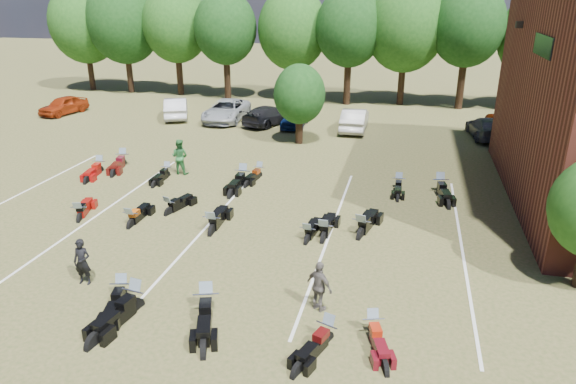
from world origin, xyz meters
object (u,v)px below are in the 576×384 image
(person_grey, at_px, (319,287))
(person_black, at_px, (82,262))
(person_green, at_px, (180,157))
(motorcycle_3, at_px, (123,300))
(car_4, at_px, (295,117))
(motorcycle_7, at_px, (80,220))
(car_0, at_px, (64,105))
(motorcycle_14, at_px, (124,165))

(person_grey, bearing_deg, person_black, 34.91)
(person_black, distance_m, person_grey, 7.75)
(person_green, distance_m, motorcycle_3, 11.99)
(person_green, relative_size, person_grey, 1.16)
(car_4, distance_m, motorcycle_7, 18.57)
(car_0, bearing_deg, motorcycle_3, -40.29)
(person_grey, xyz_separation_m, motorcycle_3, (-6.02, -0.92, -0.81))
(person_grey, height_order, motorcycle_14, person_grey)
(person_grey, xyz_separation_m, motorcycle_14, (-12.97, 11.09, -0.81))
(car_4, xyz_separation_m, person_green, (-3.58, -11.33, 0.25))
(car_0, relative_size, person_black, 2.58)
(car_0, xyz_separation_m, car_4, (18.43, 0.34, -0.02))
(motorcycle_3, xyz_separation_m, motorcycle_14, (-6.95, 12.01, 0.00))
(car_0, bearing_deg, motorcycle_14, -32.30)
(person_grey, distance_m, motorcycle_14, 17.08)
(person_green, distance_m, motorcycle_7, 6.75)
(car_0, xyz_separation_m, motorcycle_14, (11.18, -10.47, -0.70))
(person_black, height_order, person_green, person_green)
(person_black, relative_size, motorcycle_14, 0.66)
(car_0, height_order, motorcycle_7, car_0)
(car_4, height_order, motorcycle_14, car_4)
(motorcycle_7, bearing_deg, car_0, -69.78)
(car_0, bearing_deg, person_green, -25.67)
(car_0, relative_size, person_green, 2.19)
(car_0, xyz_separation_m, person_green, (14.85, -10.99, 0.24))
(person_black, height_order, motorcycle_3, person_black)
(motorcycle_7, height_order, motorcycle_14, motorcycle_14)
(person_grey, bearing_deg, motorcycle_3, 41.40)
(motorcycle_7, bearing_deg, motorcycle_3, 117.51)
(person_green, bearing_deg, motorcycle_3, 109.47)
(motorcycle_14, bearing_deg, motorcycle_3, -73.02)
(car_0, relative_size, motorcycle_14, 1.70)
(car_4, bearing_deg, motorcycle_7, -109.42)
(person_black, distance_m, person_green, 10.99)
(car_0, xyz_separation_m, person_grey, (24.16, -21.56, 0.11))
(car_4, bearing_deg, motorcycle_14, -126.99)
(person_black, bearing_deg, car_0, 122.97)
(motorcycle_3, bearing_deg, car_0, 114.07)
(car_4, bearing_deg, motorcycle_3, -93.90)
(car_4, bearing_deg, person_green, -110.69)
(car_0, bearing_deg, person_grey, -30.93)
(motorcycle_7, bearing_deg, person_green, -120.92)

